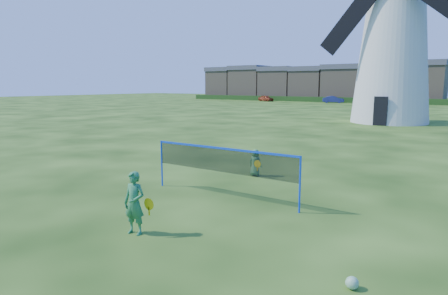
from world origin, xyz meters
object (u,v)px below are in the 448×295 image
windmill (393,43)px  play_ball (352,283)px  player_girl (134,203)px  car_left (266,98)px  player_boy (255,163)px  badminton_net (223,161)px  car_right (333,99)px

windmill → play_ball: windmill is taller
player_girl → car_left: bearing=106.2°
windmill → player_boy: windmill is taller
badminton_net → player_girl: bearing=-89.9°
player_boy → car_left: size_ratio=0.28×
windmill → player_boy: bearing=-88.6°
badminton_net → play_ball: 5.91m
car_right → windmill: bearing=-168.8°
player_girl → player_boy: player_girl is taller
car_left → car_right: size_ratio=0.93×
windmill → player_girl: windmill is taller
car_left → car_right: car_right is taller
play_ball → car_left: 75.65m
car_left → player_boy: bearing=-130.8°
badminton_net → car_left: size_ratio=1.39×
player_boy → windmill: bearing=-90.0°
windmill → play_ball: size_ratio=89.31×
player_girl → car_right: size_ratio=0.37×
windmill → player_girl: size_ratio=13.44×
play_ball → car_left: size_ratio=0.06×
badminton_net → car_right: 66.02m
player_boy → car_left: car_left is taller
play_ball → windmill: bearing=101.1°
windmill → badminton_net: size_ratio=3.89×
play_ball → badminton_net: bearing=146.7°
windmill → play_ball: 32.68m
badminton_net → player_girl: (0.01, -3.53, -0.41)m
badminton_net → car_left: bearing=117.5°
car_left → car_right: bearing=-65.8°
player_boy → car_right: car_right is taller
player_girl → badminton_net: bearing=80.1°
play_ball → car_right: size_ratio=0.06×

